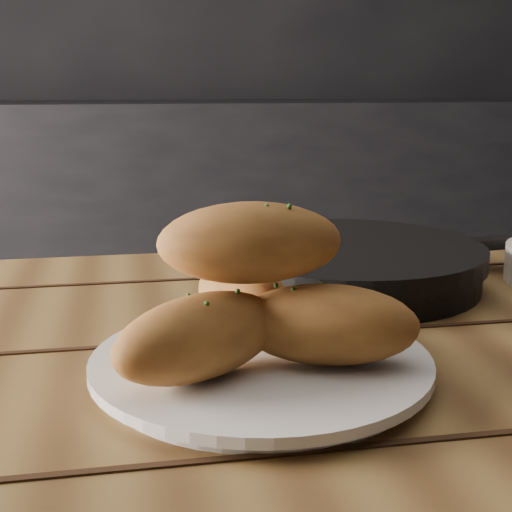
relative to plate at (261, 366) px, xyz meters
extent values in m
cube|color=black|center=(-0.09, 2.16, -0.31)|extent=(2.80, 0.60, 0.90)
cube|color=brown|center=(-0.04, -0.01, -0.03)|extent=(1.35, 0.87, 0.04)
cylinder|color=white|center=(0.00, 0.00, 0.00)|extent=(0.23, 0.23, 0.01)
cylinder|color=white|center=(0.00, 0.00, 0.00)|extent=(0.26, 0.26, 0.01)
ellipsoid|color=#A66D2E|center=(-0.05, -0.03, 0.04)|extent=(0.15, 0.12, 0.06)
ellipsoid|color=#A66D2E|center=(0.04, -0.02, 0.04)|extent=(0.15, 0.10, 0.06)
ellipsoid|color=#A66D2E|center=(0.00, 0.05, 0.04)|extent=(0.09, 0.14, 0.06)
ellipsoid|color=#A66D2E|center=(-0.01, 0.00, 0.10)|extent=(0.14, 0.07, 0.06)
cylinder|color=black|center=(0.14, 0.24, 0.01)|extent=(0.29, 0.29, 0.03)
cylinder|color=black|center=(0.14, 0.24, 0.03)|extent=(0.30, 0.30, 0.02)
cube|color=black|center=(0.35, 0.27, 0.02)|extent=(0.14, 0.05, 0.01)
camera|label=1|loc=(-0.09, -0.49, 0.21)|focal=50.00mm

